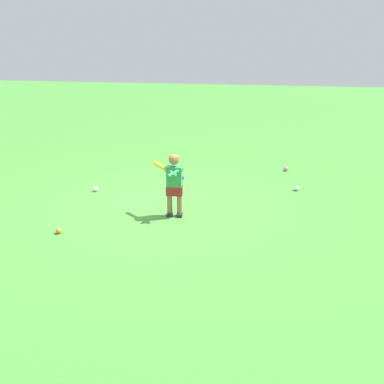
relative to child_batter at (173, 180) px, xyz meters
name	(u,v)px	position (x,y,z in m)	size (l,w,h in m)	color
ground_plane	(164,205)	(-0.41, -0.27, -0.65)	(40.00, 40.00, 0.00)	#479338
child_batter	(173,180)	(0.00, 0.00, 0.00)	(0.46, 0.57, 1.08)	#232328
play_ball_far_left	(286,169)	(-2.88, 2.00, -0.60)	(0.10, 0.10, 0.10)	pink
play_ball_far_right	(183,177)	(-1.92, -0.22, -0.61)	(0.08, 0.08, 0.08)	blue
play_ball_behind_batter	(297,188)	(-1.60, 2.16, -0.60)	(0.10, 0.10, 0.10)	white
play_ball_center_lawn	(96,189)	(-0.89, -1.77, -0.60)	(0.10, 0.10, 0.10)	white
play_ball_by_bucket	(59,231)	(0.97, -1.63, -0.60)	(0.09, 0.09, 0.09)	orange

